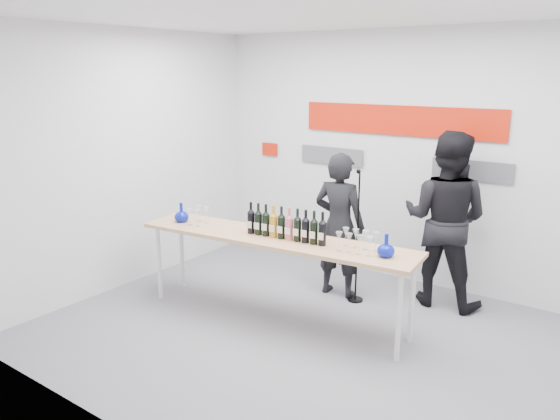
% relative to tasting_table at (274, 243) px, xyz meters
% --- Properties ---
extents(ground, '(5.00, 5.00, 0.00)m').
position_rel_tasting_table_xyz_m(ground, '(0.47, -0.14, -0.82)').
color(ground, slate).
rests_on(ground, ground).
extents(back_wall, '(5.00, 0.04, 3.00)m').
position_rel_tasting_table_xyz_m(back_wall, '(0.47, 1.86, 0.68)').
color(back_wall, silver).
rests_on(back_wall, ground).
extents(signage, '(3.38, 0.02, 0.79)m').
position_rel_tasting_table_xyz_m(signage, '(0.41, 1.83, 0.98)').
color(signage, red).
rests_on(signage, back_wall).
extents(tasting_table, '(3.02, 0.90, 0.89)m').
position_rel_tasting_table_xyz_m(tasting_table, '(0.00, 0.00, 0.00)').
color(tasting_table, tan).
rests_on(tasting_table, ground).
extents(wine_bottles, '(0.89, 0.17, 0.33)m').
position_rel_tasting_table_xyz_m(wine_bottles, '(0.14, 0.00, 0.23)').
color(wine_bottles, black).
rests_on(wine_bottles, tasting_table).
extents(decanter_left, '(0.16, 0.16, 0.21)m').
position_rel_tasting_table_xyz_m(decanter_left, '(-1.17, -0.14, 0.17)').
color(decanter_left, '#08169E').
rests_on(decanter_left, tasting_table).
extents(decanter_right, '(0.16, 0.16, 0.21)m').
position_rel_tasting_table_xyz_m(decanter_right, '(1.18, 0.10, 0.17)').
color(decanter_right, '#08169E').
rests_on(decanter_right, tasting_table).
extents(glasses_left, '(0.18, 0.23, 0.18)m').
position_rel_tasting_table_xyz_m(glasses_left, '(-0.96, -0.10, 0.16)').
color(glasses_left, silver).
rests_on(glasses_left, tasting_table).
extents(glasses_right, '(0.38, 0.25, 0.18)m').
position_rel_tasting_table_xyz_m(glasses_right, '(0.89, 0.09, 0.16)').
color(glasses_right, silver).
rests_on(glasses_right, tasting_table).
extents(presenter_left, '(0.63, 0.44, 1.65)m').
position_rel_tasting_table_xyz_m(presenter_left, '(0.21, 0.95, 0.00)').
color(presenter_left, black).
rests_on(presenter_left, ground).
extents(presenter_right, '(0.96, 0.77, 1.92)m').
position_rel_tasting_table_xyz_m(presenter_right, '(1.25, 1.41, 0.13)').
color(presenter_right, black).
rests_on(presenter_right, ground).
extents(mic_stand, '(0.18, 0.18, 1.51)m').
position_rel_tasting_table_xyz_m(mic_stand, '(0.47, 0.89, -0.36)').
color(mic_stand, black).
rests_on(mic_stand, ground).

